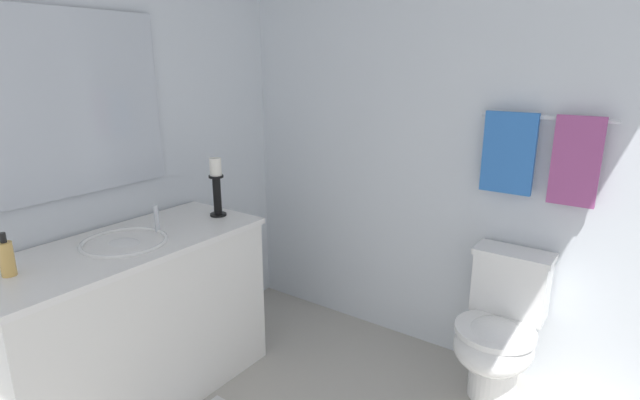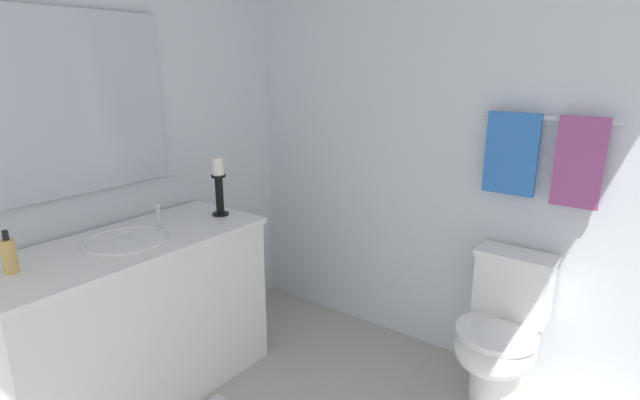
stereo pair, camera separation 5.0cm
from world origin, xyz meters
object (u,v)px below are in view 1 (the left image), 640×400
(vanity_cabinet, at_px, (134,323))
(sink_basin, at_px, (125,250))
(towel_center, at_px, (576,162))
(toilet, at_px, (498,331))
(candle_holder_tall, at_px, (217,185))
(mirror, at_px, (74,104))
(soap_bottle, at_px, (7,258))
(towel_near_vanity, at_px, (508,153))
(towel_bar, at_px, (547,118))

(vanity_cabinet, height_order, sink_basin, sink_basin)
(towel_center, bearing_deg, toilet, -136.01)
(towel_center, bearing_deg, candle_holder_tall, -155.88)
(vanity_cabinet, relative_size, mirror, 1.47)
(mirror, relative_size, soap_bottle, 5.10)
(sink_basin, bearing_deg, mirror, -179.80)
(towel_near_vanity, height_order, towel_center, same)
(sink_basin, bearing_deg, candle_holder_tall, 85.15)
(candle_holder_tall, xyz_separation_m, towel_bar, (1.48, 0.75, 0.39))
(sink_basin, bearing_deg, toilet, 36.32)
(sink_basin, relative_size, towel_bar, 0.66)
(sink_basin, distance_m, towel_near_vanity, 1.93)
(sink_basin, bearing_deg, towel_center, 37.38)
(candle_holder_tall, height_order, towel_center, towel_center)
(vanity_cabinet, height_order, towel_center, towel_center)
(toilet, relative_size, towel_bar, 1.23)
(candle_holder_tall, bearing_deg, toilet, 20.35)
(toilet, bearing_deg, sink_basin, -143.68)
(towel_bar, bearing_deg, mirror, -144.21)
(vanity_cabinet, bearing_deg, toilet, 36.35)
(vanity_cabinet, height_order, mirror, mirror)
(sink_basin, relative_size, toilet, 0.54)
(soap_bottle, relative_size, towel_center, 0.43)
(towel_bar, bearing_deg, toilet, -104.80)
(towel_bar, bearing_deg, towel_near_vanity, -173.28)
(soap_bottle, bearing_deg, towel_bar, 48.60)
(toilet, distance_m, towel_center, 0.91)
(vanity_cabinet, xyz_separation_m, towel_bar, (1.53, 1.30, 0.99))
(toilet, distance_m, towel_near_vanity, 0.90)
(mirror, relative_size, towel_bar, 1.50)
(mirror, bearing_deg, towel_bar, 35.79)
(mirror, bearing_deg, toilet, 31.72)
(toilet, bearing_deg, towel_near_vanity, 114.75)
(sink_basin, height_order, mirror, mirror)
(towel_bar, xyz_separation_m, towel_center, (0.15, -0.02, -0.19))
(soap_bottle, distance_m, towel_near_vanity, 2.29)
(candle_holder_tall, relative_size, towel_bar, 0.53)
(soap_bottle, height_order, towel_center, towel_center)
(toilet, bearing_deg, candle_holder_tall, -159.65)
(mirror, bearing_deg, towel_near_vanity, 37.83)
(mirror, xyz_separation_m, towel_bar, (1.81, 1.30, -0.06))
(vanity_cabinet, relative_size, towel_bar, 2.20)
(vanity_cabinet, bearing_deg, towel_bar, 40.46)
(soap_bottle, relative_size, towel_near_vanity, 0.44)
(towel_near_vanity, bearing_deg, mirror, -142.17)
(vanity_cabinet, bearing_deg, candle_holder_tall, 85.16)
(toilet, relative_size, towel_near_vanity, 1.84)
(toilet, xyz_separation_m, towel_center, (0.21, 0.20, 0.86))
(towel_near_vanity, bearing_deg, sink_basin, -136.96)
(towel_near_vanity, xyz_separation_m, towel_center, (0.31, 0.00, -0.01))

